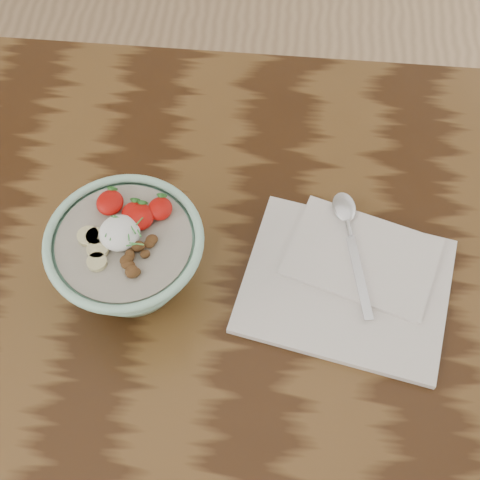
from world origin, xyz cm
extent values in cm
cube|color=#341D0D|center=(0.00, 0.00, 73.00)|extent=(160.00, 90.00, 4.00)
cylinder|color=#A2DABC|center=(3.09, 0.27, 75.62)|extent=(8.73, 8.73, 1.25)
torus|color=#A2DABC|center=(3.09, 0.27, 85.81)|extent=(19.85, 19.85, 1.14)
cylinder|color=#A89F8B|center=(3.09, 0.27, 85.19)|extent=(16.84, 16.84, 1.04)
ellipsoid|color=white|center=(2.66, 0.76, 86.68)|extent=(5.07, 5.07, 2.79)
ellipsoid|color=#B50D08|center=(3.80, 3.87, 86.52)|extent=(2.97, 3.27, 1.63)
cone|color=#286623|center=(3.80, 5.21, 86.82)|extent=(1.40, 1.03, 1.52)
ellipsoid|color=#B50D08|center=(7.00, 4.81, 86.56)|extent=(3.09, 3.40, 1.70)
cone|color=#286623|center=(7.00, 6.20, 86.86)|extent=(1.40, 1.03, 1.52)
ellipsoid|color=#B50D08|center=(4.77, 3.28, 86.66)|extent=(3.46, 3.81, 1.90)
cone|color=#286623|center=(4.77, 4.83, 86.96)|extent=(1.40, 1.03, 1.52)
ellipsoid|color=#B50D08|center=(0.62, 5.07, 86.64)|extent=(3.40, 3.74, 1.87)
cone|color=#286623|center=(0.62, 6.60, 86.94)|extent=(1.40, 1.03, 1.52)
cylinder|color=#CABF85|center=(-0.26, 0.29, 86.11)|extent=(2.45, 2.45, 0.70)
cylinder|color=#CABF85|center=(0.29, -1.47, 86.11)|extent=(2.64, 2.64, 0.70)
cylinder|color=#CABF85|center=(0.55, -3.19, 86.11)|extent=(2.42, 2.42, 0.70)
cylinder|color=#CABF85|center=(-1.26, 0.30, 86.11)|extent=(2.68, 2.68, 0.70)
ellipsoid|color=brown|center=(4.37, -3.31, 86.30)|extent=(1.83, 1.39, 0.94)
ellipsoid|color=brown|center=(4.33, -1.98, 86.26)|extent=(1.38, 1.70, 1.27)
ellipsoid|color=brown|center=(5.10, -0.73, 86.34)|extent=(2.15, 1.90, 1.29)
ellipsoid|color=brown|center=(4.09, -2.65, 86.33)|extent=(2.20, 2.06, 1.28)
ellipsoid|color=brown|center=(6.43, -0.10, 86.19)|extent=(1.74, 1.69, 0.76)
ellipsoid|color=brown|center=(6.13, -1.59, 86.15)|extent=(1.67, 1.62, 0.89)
ellipsoid|color=brown|center=(4.29, -2.79, 86.16)|extent=(1.58, 1.48, 0.88)
ellipsoid|color=brown|center=(4.09, -2.98, 86.23)|extent=(1.68, 1.81, 1.01)
ellipsoid|color=brown|center=(5.22, -4.36, 86.34)|extent=(2.22, 2.00, 1.08)
ellipsoid|color=brown|center=(4.90, -4.07, 86.29)|extent=(2.12, 2.16, 1.18)
ellipsoid|color=brown|center=(6.60, 0.45, 86.22)|extent=(2.14, 2.12, 0.78)
cylinder|color=#3F913D|center=(1.42, 0.07, 87.71)|extent=(0.40, 1.24, 0.22)
cylinder|color=#3F913D|center=(5.28, 0.35, 87.71)|extent=(0.73, 1.05, 0.22)
cylinder|color=#3F913D|center=(5.21, -1.14, 87.71)|extent=(1.79, 0.33, 0.24)
cylinder|color=#3F913D|center=(3.23, 1.26, 87.71)|extent=(0.74, 1.27, 0.23)
cylinder|color=#3F913D|center=(4.57, -1.37, 87.71)|extent=(1.17, 0.53, 0.22)
cylinder|color=#3F913D|center=(5.02, 2.02, 87.71)|extent=(0.80, 1.20, 0.22)
cylinder|color=#3F913D|center=(2.82, -0.40, 87.71)|extent=(0.98, 0.74, 0.22)
cylinder|color=#3F913D|center=(2.67, 2.19, 87.71)|extent=(1.77, 0.91, 0.24)
cylinder|color=#3F913D|center=(4.00, 0.09, 87.71)|extent=(0.69, 1.79, 0.24)
cylinder|color=#3F913D|center=(2.01, -0.10, 87.71)|extent=(0.23, 1.74, 0.24)
cylinder|color=#3F913D|center=(2.52, 0.95, 87.71)|extent=(0.75, 1.07, 0.22)
cylinder|color=#3F913D|center=(2.03, 2.27, 87.71)|extent=(1.23, 0.52, 0.22)
cylinder|color=#3F913D|center=(3.32, 1.18, 87.71)|extent=(0.31, 1.25, 0.22)
cylinder|color=#3F913D|center=(4.32, 0.95, 87.71)|extent=(1.24, 1.62, 0.25)
cube|color=white|center=(31.65, 1.91, 75.52)|extent=(30.79, 26.69, 1.04)
cube|color=white|center=(33.73, 6.08, 76.35)|extent=(22.90, 18.77, 0.62)
cube|color=silver|center=(33.28, 2.65, 76.86)|extent=(3.70, 12.64, 0.38)
cylinder|color=silver|center=(31.69, 10.46, 77.05)|extent=(1.41, 3.39, 0.77)
ellipsoid|color=silver|center=(31.06, 13.56, 77.19)|extent=(4.30, 5.62, 1.05)
camera|label=1|loc=(21.15, -40.09, 156.08)|focal=50.00mm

